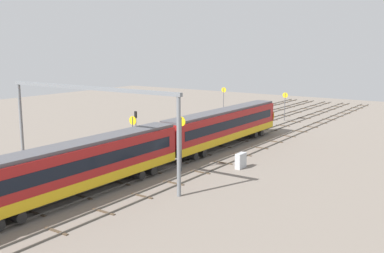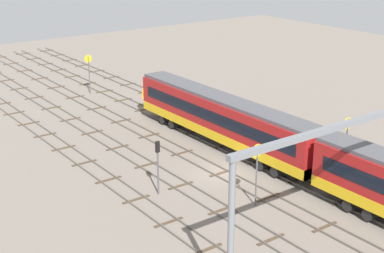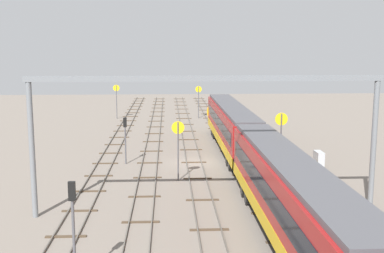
% 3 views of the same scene
% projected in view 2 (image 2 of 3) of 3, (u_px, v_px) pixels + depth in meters
% --- Properties ---
extents(ground_plane, '(137.76, 137.76, 0.00)m').
position_uv_depth(ground_plane, '(221.00, 173.00, 48.56)').
color(ground_plane, slate).
extents(track_near_foreground, '(121.76, 2.40, 0.16)m').
position_uv_depth(track_near_foreground, '(291.00, 151.00, 53.29)').
color(track_near_foreground, '#59544C').
rests_on(track_near_foreground, ground).
extents(track_with_train, '(121.76, 2.40, 0.16)m').
position_uv_depth(track_with_train, '(257.00, 161.00, 50.91)').
color(track_with_train, '#59544C').
rests_on(track_with_train, ground).
extents(track_middle, '(121.76, 2.40, 0.16)m').
position_uv_depth(track_middle, '(221.00, 173.00, 48.54)').
color(track_middle, '#59544C').
rests_on(track_middle, ground).
extents(track_second_far, '(121.76, 2.40, 0.16)m').
position_uv_depth(track_second_far, '(181.00, 185.00, 46.17)').
color(track_second_far, '#59544C').
rests_on(track_second_far, ground).
extents(track_far_background, '(121.76, 2.40, 0.16)m').
position_uv_depth(track_far_background, '(136.00, 199.00, 43.79)').
color(track_far_background, '#59544C').
rests_on(track_far_background, ground).
extents(overhead_gantry, '(0.40, 22.95, 9.20)m').
position_uv_depth(overhead_gantry, '(369.00, 146.00, 35.19)').
color(overhead_gantry, slate).
rests_on(overhead_gantry, ground).
extents(speed_sign_mid_trackside, '(0.14, 1.01, 5.85)m').
position_uv_depth(speed_sign_mid_trackside, '(346.00, 142.00, 45.08)').
color(speed_sign_mid_trackside, '#4C4C51').
rests_on(speed_sign_mid_trackside, ground).
extents(speed_sign_far_trackside, '(0.14, 1.05, 4.99)m').
position_uv_depth(speed_sign_far_trackside, '(257.00, 165.00, 41.85)').
color(speed_sign_far_trackside, '#4C4C51').
rests_on(speed_sign_far_trackside, ground).
extents(speed_sign_distant_end, '(0.14, 0.96, 5.03)m').
position_uv_depth(speed_sign_distant_end, '(89.00, 68.00, 71.18)').
color(speed_sign_distant_end, '#4C4C51').
rests_on(speed_sign_distant_end, ground).
extents(signal_light_trackside_approach, '(0.31, 0.32, 4.47)m').
position_uv_depth(signal_light_trackside_approach, '(158.00, 160.00, 43.86)').
color(signal_light_trackside_approach, '#4C4C51').
rests_on(signal_light_trackside_approach, ground).
extents(relay_cabinet, '(1.56, 0.62, 1.67)m').
position_uv_depth(relay_cabinet, '(336.00, 147.00, 52.15)').
color(relay_cabinet, '#B2B7BC').
rests_on(relay_cabinet, ground).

